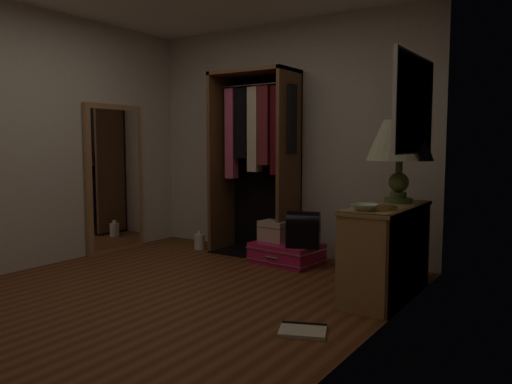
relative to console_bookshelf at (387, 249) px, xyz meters
The scene contains 13 objects.
ground 1.89m from the console_bookshelf, 145.91° to the right, with size 4.00×4.00×0.00m, color #5A3019.
room_walls 2.09m from the console_bookshelf, 145.72° to the right, with size 3.52×4.02×2.60m.
console_bookshelf is the anchor object (origin of this frame).
open_wardrobe 2.07m from the console_bookshelf, 157.32° to the left, with size 1.00×0.50×2.05m.
floor_mirror 3.27m from the console_bookshelf, behind, with size 0.06×0.80×1.70m.
pink_suitcase 1.37m from the console_bookshelf, 157.86° to the left, with size 0.75×0.58×0.21m.
train_case 1.52m from the console_bookshelf, 159.03° to the left, with size 0.34×0.25×0.23m.
black_bag 1.10m from the console_bookshelf, 156.78° to the left, with size 0.39×0.32×0.36m.
table_lamp 0.90m from the console_bookshelf, 88.73° to the left, with size 0.57×0.57×0.70m.
brass_tray 0.46m from the console_bookshelf, 88.92° to the right, with size 0.37×0.37×0.02m.
ceramic_bowl 0.56m from the console_bookshelf, 96.35° to the right, with size 0.20×0.20×0.05m, color #AED1B0.
white_jug 2.54m from the console_bookshelf, 167.51° to the left, with size 0.13×0.13×0.22m.
floor_book 1.17m from the console_bookshelf, 99.89° to the right, with size 0.38×0.34×0.03m.
Camera 1 is at (2.86, -2.91, 1.25)m, focal length 35.00 mm.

